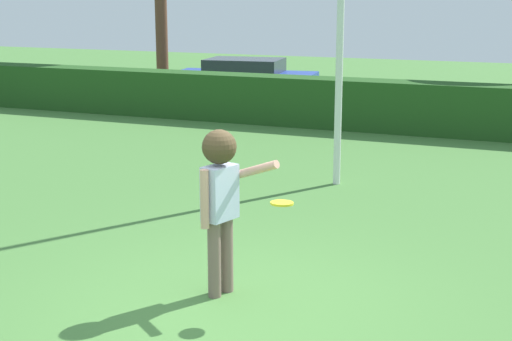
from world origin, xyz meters
TOP-DOWN VIEW (x-y plane):
  - ground_plane at (0.00, 0.00)m, footprint 60.00×60.00m
  - person at (-0.21, 0.28)m, footprint 0.82×0.55m
  - frisbee at (0.50, 0.21)m, footprint 0.24×0.24m
  - hedge_row at (0.00, 10.71)m, footprint 28.30×0.90m
  - parked_car_blue at (-5.86, 14.13)m, footprint 4.38×2.23m

SIDE VIEW (x-z plane):
  - ground_plane at x=0.00m, z-range 0.00..0.00m
  - hedge_row at x=0.00m, z-range 0.00..1.17m
  - parked_car_blue at x=-5.86m, z-range 0.06..1.31m
  - frisbee at x=0.50m, z-range 1.10..1.13m
  - person at x=-0.21m, z-range 0.27..2.07m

